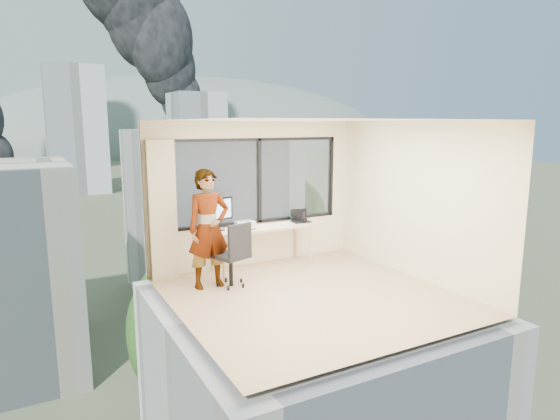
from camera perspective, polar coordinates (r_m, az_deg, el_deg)
floor at (r=7.32m, az=3.76°, el=-10.14°), size 4.00×4.00×0.01m
ceiling at (r=6.86m, az=4.02°, el=10.67°), size 4.00×4.00×0.01m
wall_front at (r=5.42m, az=15.20°, el=-3.42°), size 4.00×0.01×2.60m
wall_left at (r=6.17m, az=-12.07°, el=-1.65°), size 0.01×4.00×2.60m
wall_right at (r=8.20m, az=15.82°, el=1.11°), size 0.01×4.00×2.60m
window_wall at (r=8.70m, az=-2.83°, el=3.49°), size 3.30×0.16×1.55m
curtain at (r=8.05m, az=-13.89°, el=-0.05°), size 0.45×0.14×2.30m
desk at (r=8.59m, az=-2.09°, el=-4.40°), size 1.80×0.60×0.75m
chair at (r=7.59m, az=-5.92°, el=-5.21°), size 0.69×0.69×1.06m
person at (r=7.52m, az=-8.53°, el=-2.24°), size 0.71×0.48×1.87m
monitor at (r=8.22m, az=-7.40°, el=-0.45°), size 0.58×0.24×0.57m
game_console at (r=8.58m, az=-4.25°, el=-1.60°), size 0.34×0.30×0.08m
laptop at (r=8.85m, az=2.57°, el=-0.77°), size 0.36×0.38×0.21m
cellphone at (r=8.26m, az=-3.27°, el=-2.29°), size 0.11×0.05×0.01m
pen_cup at (r=8.79m, az=2.86°, el=-1.22°), size 0.09×0.09×0.10m
handbag at (r=9.01m, az=1.95°, el=-0.58°), size 0.28×0.16×0.21m
exterior_ground at (r=126.94m, az=-26.33°, el=1.70°), size 400.00×400.00×0.04m
near_bldg_b at (r=47.30m, az=-8.42°, el=-0.26°), size 14.00×13.00×16.00m
near_bldg_c at (r=49.08m, az=16.20°, el=-3.76°), size 12.00×10.00×10.00m
far_tower_b at (r=126.36m, az=-23.22°, el=8.74°), size 13.00×13.00×30.00m
far_tower_c at (r=153.75m, az=-9.89°, el=8.79°), size 15.00×15.00×26.00m
hill_b at (r=342.30m, az=-10.66°, el=7.32°), size 300.00×220.00×96.00m
tree_b at (r=27.76m, az=-9.73°, el=-15.62°), size 7.60×7.60×9.00m
tree_c at (r=53.76m, az=1.00°, el=-2.15°), size 8.40×8.40×10.00m
smoke_plume_b at (r=186.94m, az=-10.18°, el=17.62°), size 30.00×18.00×70.00m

